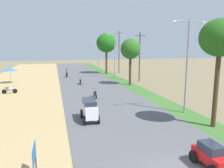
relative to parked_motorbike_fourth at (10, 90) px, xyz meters
name	(u,v)px	position (x,y,z in m)	size (l,w,h in m)	color
parked_motorbike_fourth	(10,90)	(0.00, 0.00, 0.00)	(1.80, 0.54, 0.94)	black
street_signboard	(34,156)	(4.49, -19.43, 0.55)	(0.06, 1.30, 1.50)	#262628
vendor_umbrella	(10,69)	(-1.35, 8.45, 1.75)	(2.20, 2.20, 2.52)	#99999E
median_tree_nearest	(220,39)	(16.57, -16.13, 5.79)	(2.82, 2.82, 7.69)	#4C351E
median_tree_second	(130,49)	(16.56, 1.94, 4.88)	(2.97, 2.97, 6.96)	#4C351E
median_tree_third	(106,43)	(16.33, 16.40, 6.01)	(4.19, 4.19, 8.57)	#4C351E
streetlamp_near	(187,61)	(16.48, -12.61, 4.11)	(3.16, 0.20, 8.00)	gray
streetlamp_mid	(115,53)	(16.48, 10.22, 4.19)	(3.16, 0.20, 8.17)	gray
streetlamp_far	(98,52)	(16.48, 25.79, 3.86)	(3.16, 0.20, 7.53)	gray
utility_pole_near	(119,52)	(19.39, 17.25, 4.19)	(1.80, 0.20, 9.11)	brown
utility_pole_far	(140,56)	(19.39, 5.25, 3.71)	(1.80, 0.20, 8.14)	brown
car_hatchback_red	(211,155)	(12.54, -20.80, 0.19)	(1.04, 2.00, 1.23)	red
car_van_white	(89,109)	(8.03, -12.53, 0.47)	(1.19, 2.41, 1.67)	silver
motorbike_ahead_second	(95,93)	(9.87, -4.95, 0.02)	(0.54, 1.80, 0.94)	black
motorbike_ahead_third	(80,81)	(9.31, 4.54, 0.02)	(0.54, 1.80, 0.94)	black
motorbike_ahead_fourth	(67,73)	(7.75, 13.23, 0.30)	(0.54, 1.80, 1.66)	black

